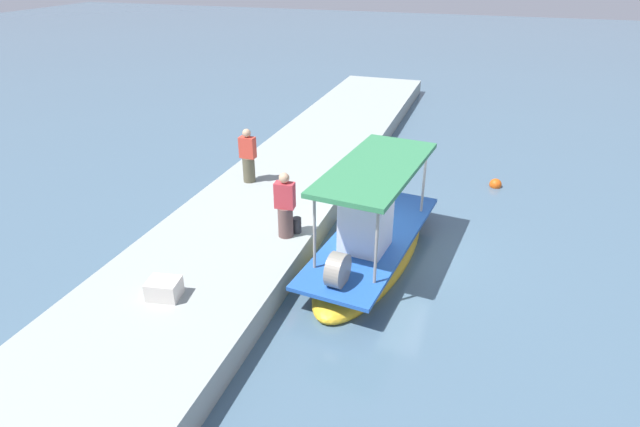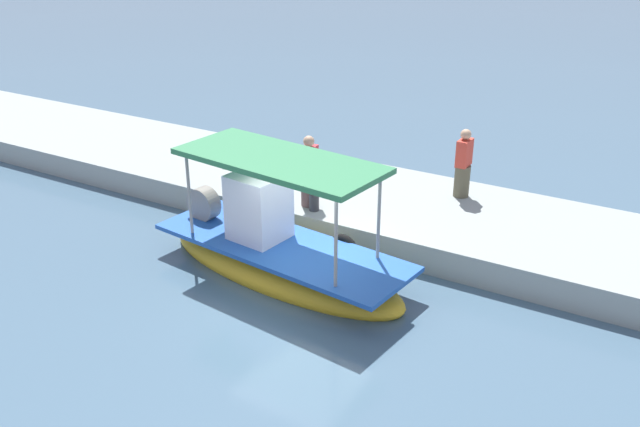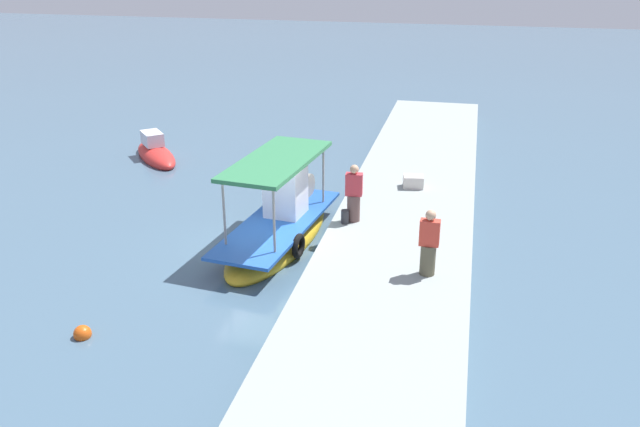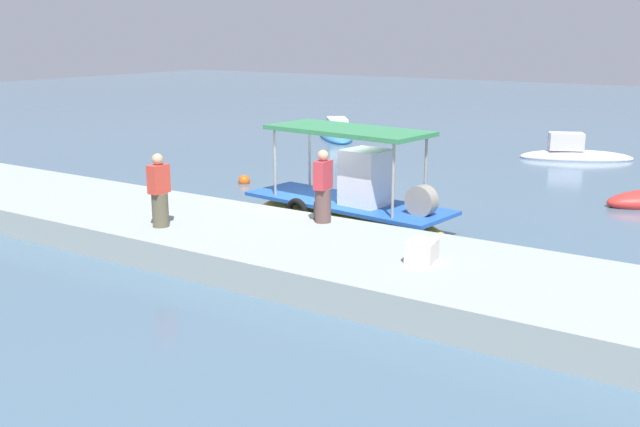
# 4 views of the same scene
# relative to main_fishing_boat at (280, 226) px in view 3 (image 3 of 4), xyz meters

# --- Properties ---
(ground_plane) EXTENTS (120.00, 120.00, 0.00)m
(ground_plane) POSITION_rel_main_fishing_boat_xyz_m (-0.80, 0.26, -0.49)
(ground_plane) COLOR #466277
(dock_quay) EXTENTS (36.00, 4.21, 0.68)m
(dock_quay) POSITION_rel_main_fishing_boat_xyz_m (-0.80, -3.64, -0.15)
(dock_quay) COLOR #949E9B
(dock_quay) RESTS_ON ground_plane
(main_fishing_boat) EXTENTS (6.38, 2.66, 3.04)m
(main_fishing_boat) POSITION_rel_main_fishing_boat_xyz_m (0.00, 0.00, 0.00)
(main_fishing_boat) COLOR gold
(main_fishing_boat) RESTS_ON ground_plane
(fisherman_near_bollard) EXTENTS (0.42, 0.52, 1.77)m
(fisherman_near_bollard) POSITION_rel_main_fishing_boat_xyz_m (0.53, -2.17, 1.00)
(fisherman_near_bollard) COLOR brown
(fisherman_near_bollard) RESTS_ON dock_quay
(fisherman_by_crate) EXTENTS (0.40, 0.50, 1.75)m
(fisherman_by_crate) POSITION_rel_main_fishing_boat_xyz_m (-2.46, -4.63, 0.99)
(fisherman_by_crate) COLOR brown
(fisherman_by_crate) RESTS_ON dock_quay
(mooring_bollard) EXTENTS (0.24, 0.24, 0.42)m
(mooring_bollard) POSITION_rel_main_fishing_boat_xyz_m (0.27, -1.96, 0.40)
(mooring_bollard) COLOR #2D2D33
(mooring_bollard) RESTS_ON dock_quay
(cargo_crate) EXTENTS (0.65, 0.76, 0.42)m
(cargo_crate) POSITION_rel_main_fishing_boat_xyz_m (3.88, -3.65, 0.40)
(cargo_crate) COLOR beige
(cargo_crate) RESTS_ON dock_quay
(marker_buoy) EXTENTS (0.42, 0.42, 0.42)m
(marker_buoy) POSITION_rel_main_fishing_boat_xyz_m (-6.13, 3.00, -0.41)
(marker_buoy) COLOR #DB5313
(marker_buoy) RESTS_ON ground_plane
(moored_boat_far) EXTENTS (3.62, 3.42, 1.33)m
(moored_boat_far) POSITION_rel_main_fishing_boat_xyz_m (6.81, 7.47, -0.28)
(moored_boat_far) COLOR red
(moored_boat_far) RESTS_ON ground_plane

